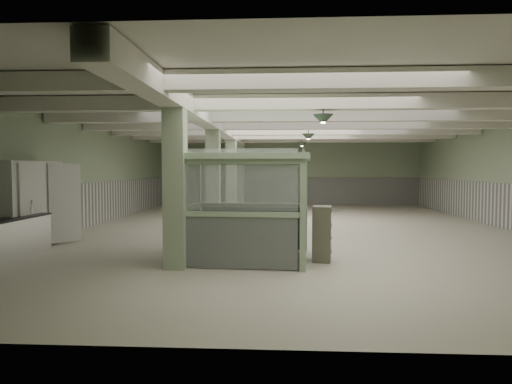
{
  "coord_description": "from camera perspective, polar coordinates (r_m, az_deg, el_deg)",
  "views": [
    {
      "loc": [
        -0.38,
        -14.94,
        2.01
      ],
      "look_at": [
        -1.15,
        -1.48,
        1.3
      ],
      "focal_mm": 32.0,
      "sensor_mm": 36.0,
      "label": 1
    }
  ],
  "objects": [
    {
      "name": "floor",
      "position": [
        15.08,
        4.7,
        -4.66
      ],
      "size": [
        20.0,
        20.0,
        0.0
      ],
      "primitive_type": "plane",
      "color": "beige",
      "rests_on": "ground"
    },
    {
      "name": "ceiling",
      "position": [
        15.03,
        4.76,
        9.08
      ],
      "size": [
        14.0,
        20.0,
        0.02
      ],
      "primitive_type": "cube",
      "color": "silver",
      "rests_on": "wall_back"
    },
    {
      "name": "wall_back",
      "position": [
        24.94,
        4.15,
        2.52
      ],
      "size": [
        14.0,
        0.02,
        3.6
      ],
      "primitive_type": "cube",
      "color": "#93A282",
      "rests_on": "floor"
    },
    {
      "name": "wall_front",
      "position": [
        4.96,
        7.65,
        0.59
      ],
      "size": [
        14.0,
        0.02,
        3.6
      ],
      "primitive_type": "cube",
      "color": "#93A282",
      "rests_on": "floor"
    },
    {
      "name": "wall_left",
      "position": [
        16.34,
        -20.64,
        2.08
      ],
      "size": [
        0.02,
        20.0,
        3.6
      ],
      "primitive_type": "cube",
      "color": "#93A282",
      "rests_on": "floor"
    },
    {
      "name": "wainscot_left",
      "position": [
        16.38,
        -20.5,
        -1.59
      ],
      "size": [
        0.05,
        19.9,
        1.5
      ],
      "primitive_type": "cube",
      "color": "silver",
      "rests_on": "floor"
    },
    {
      "name": "wainscot_back",
      "position": [
        24.95,
        4.14,
        0.11
      ],
      "size": [
        13.9,
        0.05,
        1.5
      ],
      "primitive_type": "cube",
      "color": "silver",
      "rests_on": "floor"
    },
    {
      "name": "girder",
      "position": [
        15.15,
        -4.84,
        8.19
      ],
      "size": [
        0.45,
        19.9,
        0.4
      ],
      "primitive_type": "cube",
      "color": "silver",
      "rests_on": "ceiling"
    },
    {
      "name": "beam_a",
      "position": [
        7.58,
        6.26,
        13.73
      ],
      "size": [
        13.9,
        0.35,
        0.32
      ],
      "primitive_type": "cube",
      "color": "silver",
      "rests_on": "ceiling"
    },
    {
      "name": "beam_b",
      "position": [
        10.04,
        5.5,
        11.08
      ],
      "size": [
        13.9,
        0.35,
        0.32
      ],
      "primitive_type": "cube",
      "color": "silver",
      "rests_on": "ceiling"
    },
    {
      "name": "beam_c",
      "position": [
        12.52,
        5.05,
        9.47
      ],
      "size": [
        13.9,
        0.35,
        0.32
      ],
      "primitive_type": "cube",
      "color": "silver",
      "rests_on": "ceiling"
    },
    {
      "name": "beam_d",
      "position": [
        15.01,
        4.76,
        8.39
      ],
      "size": [
        13.9,
        0.35,
        0.32
      ],
      "primitive_type": "cube",
      "color": "silver",
      "rests_on": "ceiling"
    },
    {
      "name": "beam_e",
      "position": [
        17.5,
        4.54,
        7.62
      ],
      "size": [
        13.9,
        0.35,
        0.32
      ],
      "primitive_type": "cube",
      "color": "silver",
      "rests_on": "ceiling"
    },
    {
      "name": "beam_f",
      "position": [
        19.99,
        4.39,
        7.05
      ],
      "size": [
        13.9,
        0.35,
        0.32
      ],
      "primitive_type": "cube",
      "color": "silver",
      "rests_on": "ceiling"
    },
    {
      "name": "beam_g",
      "position": [
        22.48,
        4.26,
        6.6
      ],
      "size": [
        13.9,
        0.35,
        0.32
      ],
      "primitive_type": "cube",
      "color": "silver",
      "rests_on": "ceiling"
    },
    {
      "name": "column_a",
      "position": [
        9.19,
        -10.08,
        1.67
      ],
      "size": [
        0.42,
        0.42,
        3.6
      ],
      "primitive_type": "cube",
      "color": "#A1B390",
      "rests_on": "floor"
    },
    {
      "name": "column_b",
      "position": [
        14.1,
        -5.38,
        2.15
      ],
      "size": [
        0.42,
        0.42,
        3.6
      ],
      "primitive_type": "cube",
      "color": "#A1B390",
      "rests_on": "floor"
    },
    {
      "name": "column_c",
      "position": [
        19.06,
        -3.12,
        2.37
      ],
      "size": [
        0.42,
        0.42,
        3.6
      ],
      "primitive_type": "cube",
      "color": "#A1B390",
      "rests_on": "floor"
    },
    {
      "name": "column_d",
      "position": [
        23.04,
        -2.01,
        2.48
      ],
      "size": [
        0.42,
        0.42,
        3.6
      ],
      "primitive_type": "cube",
      "color": "#A1B390",
      "rests_on": "floor"
    },
    {
      "name": "pendant_front",
      "position": [
        10.03,
        8.38,
        8.94
      ],
      "size": [
        0.44,
        0.44,
        0.22
      ],
      "primitive_type": "cone",
      "rotation": [
        3.14,
        0.0,
        0.0
      ],
      "color": "#324335",
      "rests_on": "ceiling"
    },
    {
      "name": "pendant_mid",
      "position": [
        15.5,
        6.56,
        6.84
      ],
      "size": [
        0.44,
        0.44,
        0.22
      ],
      "primitive_type": "cone",
      "rotation": [
        3.14,
        0.0,
        0.0
      ],
      "color": "#324335",
      "rests_on": "ceiling"
    },
    {
      "name": "pendant_back",
      "position": [
        20.48,
        5.76,
        5.91
      ],
      "size": [
        0.44,
        0.44,
        0.22
      ],
      "primitive_type": "cone",
      "rotation": [
        3.14,
        0.0,
        0.0
      ],
      "color": "#324335",
      "rests_on": "ceiling"
    },
    {
      "name": "walkin_cooler",
      "position": [
        12.63,
        -26.38,
        -1.52
      ],
      "size": [
        1.02,
        2.36,
        2.16
      ],
      "color": "silver",
      "rests_on": "floor"
    },
    {
      "name": "guard_booth",
      "position": [
        10.03,
        -1.49,
        0.71
      ],
      "size": [
        3.03,
        2.62,
        2.39
      ],
      "rotation": [
        0.0,
        0.0,
        -0.07
      ],
      "color": "#99B490",
      "rests_on": "floor"
    },
    {
      "name": "filing_cabinet",
      "position": [
        9.96,
        8.24,
        -5.17
      ],
      "size": [
        0.46,
        0.6,
        1.19
      ],
      "primitive_type": "cube",
      "rotation": [
        0.0,
        0.0,
        -0.14
      ],
      "color": "#626453",
      "rests_on": "floor"
    }
  ]
}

